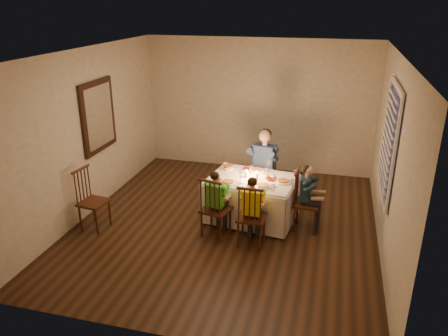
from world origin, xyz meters
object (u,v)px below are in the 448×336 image
(chair_adult, at_px, (262,200))
(chair_near_left, at_px, (216,235))
(chair_extra, at_px, (97,227))
(adult, at_px, (262,200))
(dining_table, at_px, (252,190))
(child_green, at_px, (216,235))
(chair_near_right, at_px, (251,244))
(child_teal, at_px, (305,228))
(serving_bowl, at_px, (229,168))
(chair_end, at_px, (305,228))
(child_yellow, at_px, (251,244))

(chair_adult, distance_m, chair_near_left, 1.42)
(chair_extra, relative_size, adult, 0.75)
(dining_table, distance_m, child_green, 0.90)
(chair_adult, relative_size, chair_near_right, 1.00)
(chair_adult, distance_m, chair_extra, 2.79)
(child_teal, bearing_deg, chair_near_right, 135.08)
(chair_extra, height_order, adult, adult)
(chair_extra, relative_size, child_teal, 0.93)
(chair_near_right, height_order, child_teal, child_teal)
(serving_bowl, bearing_deg, chair_near_right, -60.14)
(dining_table, distance_m, chair_end, 0.99)
(chair_extra, relative_size, child_green, 0.93)
(dining_table, xyz_separation_m, chair_near_left, (-0.40, -0.64, -0.50))
(chair_near_left, bearing_deg, child_yellow, -178.34)
(chair_adult, height_order, chair_end, same)
(chair_extra, xyz_separation_m, child_yellow, (2.39, 0.14, 0.00))
(chair_near_left, xyz_separation_m, chair_extra, (-1.84, -0.24, 0.00))
(chair_extra, distance_m, child_teal, 3.19)
(chair_adult, bearing_deg, adult, 0.00)
(chair_end, height_order, serving_bowl, serving_bowl)
(dining_table, relative_size, serving_bowl, 6.84)
(chair_end, height_order, chair_extra, chair_extra)
(child_yellow, bearing_deg, chair_adult, -86.16)
(dining_table, relative_size, chair_near_left, 1.53)
(chair_adult, relative_size, child_green, 0.93)
(chair_near_left, xyz_separation_m, serving_bowl, (-0.04, 0.93, 0.72))
(chair_end, xyz_separation_m, serving_bowl, (-1.30, 0.39, 0.72))
(child_green, bearing_deg, serving_bowl, -74.85)
(dining_table, relative_size, chair_end, 1.53)
(chair_near_left, xyz_separation_m, adult, (0.46, 1.35, 0.00))
(child_yellow, xyz_separation_m, serving_bowl, (-0.59, 1.03, 0.72))
(child_green, bearing_deg, chair_extra, 19.99)
(chair_extra, height_order, child_green, child_green)
(adult, bearing_deg, chair_adult, 0.00)
(dining_table, relative_size, adult, 1.13)
(chair_near_left, relative_size, chair_end, 1.00)
(dining_table, xyz_separation_m, child_teal, (0.85, -0.10, -0.50))
(chair_end, distance_m, child_yellow, 0.96)
(chair_adult, height_order, serving_bowl, serving_bowl)
(chair_end, bearing_deg, chair_near_left, 115.92)
(adult, distance_m, child_teal, 1.13)
(chair_near_right, xyz_separation_m, adult, (-0.09, 1.45, 0.00))
(chair_near_left, xyz_separation_m, chair_end, (1.26, 0.54, 0.00))
(chair_near_left, bearing_deg, dining_table, -109.51)
(child_yellow, relative_size, child_teal, 1.01)
(dining_table, xyz_separation_m, child_yellow, (0.15, -0.75, -0.50))
(chair_end, xyz_separation_m, child_green, (-1.26, -0.54, 0.00))
(chair_adult, xyz_separation_m, chair_near_right, (0.09, -1.45, 0.00))
(chair_extra, relative_size, child_yellow, 0.92)
(chair_end, distance_m, child_green, 1.37)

